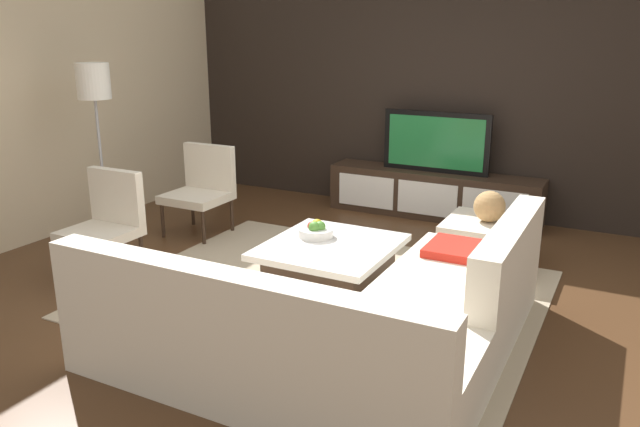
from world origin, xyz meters
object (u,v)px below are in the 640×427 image
Objects in this scene: fruit_bowl at (316,230)px; coffee_table at (330,265)px; television at (436,142)px; decorative_ball at (489,206)px; accent_chair_near at (107,218)px; media_console at (433,194)px; ottoman at (486,244)px; accent_chair_far at (202,185)px; sectional_couch at (347,322)px; floor_lamp at (94,94)px.

coffee_table is at bearing -29.50° from fruit_bowl.
television is 1.52m from decorative_ball.
fruit_bowl is at bearing -139.31° from decorative_ball.
accent_chair_near is 3.18m from decorative_ball.
media_console is 8.17× the size of fruit_bowl.
accent_chair_near is 1.24× the size of ottoman.
fruit_bowl is at bearing -19.93° from accent_chair_far.
floor_lamp is at bearing 161.20° from sectional_couch.
accent_chair_far is (-0.02, 1.27, -0.00)m from accent_chair_near.
fruit_bowl is at bearing 150.50° from coffee_table.
television is at bearing 87.51° from coffee_table.
media_console reaches higher than ottoman.
fruit_bowl is (1.59, 0.65, -0.06)m from accent_chair_near.
decorative_ball is at bearing 8.69° from accent_chair_far.
accent_chair_near is at bearing -149.18° from decorative_ball.
accent_chair_near reaches higher than ottoman.
media_console is 8.58× the size of decorative_ball.
media_console is at bearing 125.39° from ottoman.
accent_chair_near is 1.00× the size of accent_chair_far.
sectional_couch is 2.26× the size of coffee_table.
accent_chair_far is at bearing 157.90° from coffee_table.
ottoman is 0.33m from decorative_ball.
accent_chair_near is at bearing -123.34° from television.
accent_chair_far reaches higher than coffee_table.
sectional_couch is at bearing -99.84° from ottoman.
coffee_table is at bearing -1.18° from floor_lamp.
media_console is 2.21× the size of coffee_table.
media_console is 3.27× the size of ottoman.
accent_chair_near is 3.26× the size of decorative_ball.
fruit_bowl is 1.05× the size of decorative_ball.
floor_lamp is at bearing 178.82° from coffee_table.
media_console is at bearing -90.00° from television.
ottoman is 2.79m from accent_chair_far.
ottoman is at bearing 80.16° from sectional_couch.
floor_lamp is 3.64m from decorative_ball.
sectional_couch is at bearing -81.25° from media_console.
media_console is 2.63× the size of accent_chair_near.
ottoman is (2.73, 1.63, -0.29)m from accent_chair_near.
accent_chair_far reaches higher than sectional_couch.
decorative_ball is (2.73, 1.63, 0.04)m from accent_chair_near.
media_console is 3.31m from sectional_couch.
accent_chair_near is at bearing -42.77° from floor_lamp.
sectional_couch is 2.94m from accent_chair_far.
television is 2.38m from coffee_table.
accent_chair_near is (-1.77, -0.55, 0.29)m from coffee_table.
coffee_table is at bearing -92.49° from television.
sectional_couch is 1.39× the size of floor_lamp.
media_console is 3.41m from accent_chair_near.
television reaches higher than coffee_table.
floor_lamp is (-2.42, 0.05, 1.20)m from coffee_table.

